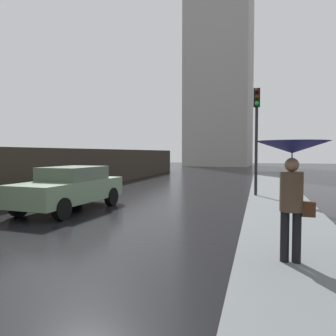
{
  "coord_description": "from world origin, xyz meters",
  "views": [
    {
      "loc": [
        4.37,
        -1.69,
        1.9
      ],
      "look_at": [
        1.75,
        7.77,
        1.44
      ],
      "focal_mm": 35.08,
      "sensor_mm": 36.0,
      "label": 1
    }
  ],
  "objects": [
    {
      "name": "traffic_light",
      "position": [
        4.26,
        12.28,
        3.17
      ],
      "size": [
        0.26,
        0.39,
        4.38
      ],
      "color": "black",
      "rests_on": "sidewalk_strip"
    },
    {
      "name": "pedestrian_with_umbrella_near",
      "position": [
        4.88,
        3.86,
        1.7
      ],
      "size": [
        1.14,
        1.14,
        1.95
      ],
      "rotation": [
        0.0,
        0.0,
        -0.08
      ],
      "color": "black",
      "rests_on": "sidewalk_strip"
    },
    {
      "name": "car_green_near_kerb",
      "position": [
        -1.61,
        7.81,
        0.75
      ],
      "size": [
        2.02,
        4.31,
        1.43
      ],
      "rotation": [
        0.0,
        0.0,
        3.07
      ],
      "color": "slate",
      "rests_on": "ground"
    },
    {
      "name": "distant_tower",
      "position": [
        -1.22,
        46.04,
        16.18
      ],
      "size": [
        9.37,
        8.3,
        35.0
      ],
      "color": "#9E9993",
      "rests_on": "ground"
    }
  ]
}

